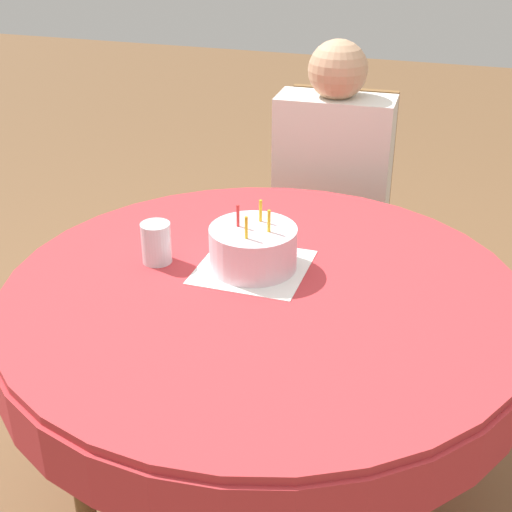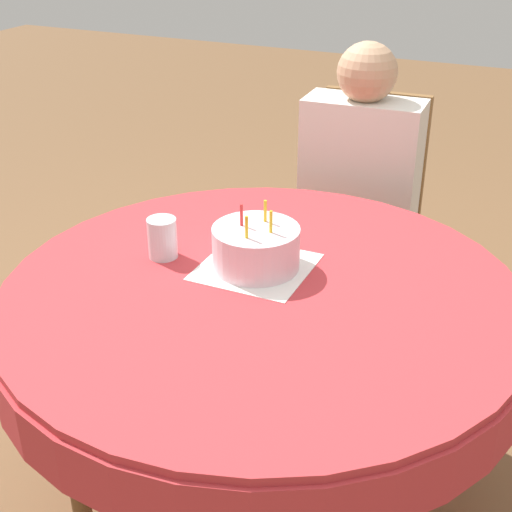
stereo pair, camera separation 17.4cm
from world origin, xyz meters
name	(u,v)px [view 1 (the left image)]	position (x,y,z in m)	size (l,w,h in m)	color
ground_plane	(262,497)	(0.00, 0.00, 0.00)	(12.00, 12.00, 0.00)	brown
dining_table	(263,314)	(0.00, 0.00, 0.63)	(1.30, 1.30, 0.71)	#BC3338
chair	(334,209)	(-0.03, 0.98, 0.51)	(0.45, 0.45, 0.93)	brown
person	(332,171)	(-0.03, 0.89, 0.69)	(0.41, 0.29, 1.14)	tan
napkin	(253,267)	(-0.05, 0.08, 0.72)	(0.27, 0.27, 0.00)	white
birthday_cake	(253,248)	(-0.05, 0.08, 0.77)	(0.22, 0.22, 0.17)	silver
drinking_glass	(156,243)	(-0.30, 0.03, 0.77)	(0.08, 0.08, 0.11)	silver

